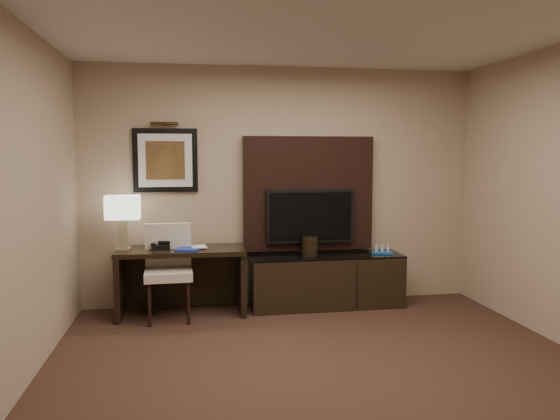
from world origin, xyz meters
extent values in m
cube|color=#362018|center=(0.00, 0.00, -0.01)|extent=(4.50, 5.00, 0.01)
cube|color=silver|center=(0.00, 0.00, 2.70)|extent=(4.50, 5.00, 0.01)
cube|color=tan|center=(0.00, 2.50, 1.35)|extent=(4.50, 0.01, 2.70)
cube|color=black|center=(-1.14, 2.15, 0.36)|extent=(1.36, 0.61, 0.72)
cube|color=black|center=(0.46, 2.20, 0.30)|extent=(1.72, 0.50, 0.59)
cube|color=black|center=(0.30, 2.44, 1.27)|extent=(1.50, 0.12, 1.30)
cube|color=black|center=(0.30, 2.34, 1.02)|extent=(1.00, 0.08, 0.60)
cube|color=black|center=(-1.30, 2.48, 1.65)|extent=(0.70, 0.04, 0.70)
cylinder|color=#3B2A13|center=(-1.30, 2.44, 2.05)|extent=(0.04, 0.04, 0.30)
cube|color=#192FA6|center=(-1.06, 2.09, 0.73)|extent=(0.30, 0.35, 0.02)
imported|color=#ACA687|center=(-1.04, 2.14, 0.83)|extent=(0.16, 0.04, 0.22)
cylinder|color=black|center=(0.27, 2.21, 0.69)|extent=(0.23, 0.23, 0.21)
camera|label=1|loc=(-1.03, -3.67, 1.72)|focal=35.00mm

